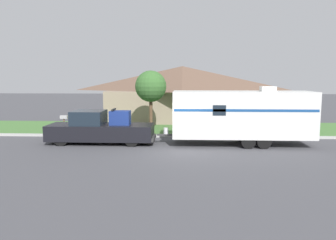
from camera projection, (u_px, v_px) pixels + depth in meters
The scene contains 8 objects.
ground_plane at pixel (177, 150), 17.38m from camera, with size 120.00×120.00×0.00m, color #47474C.
curb_strip at pixel (178, 136), 21.08m from camera, with size 80.00×0.30×0.14m.
lawn_strip at pixel (179, 128), 24.70m from camera, with size 80.00×7.00×0.03m.
house_across_street at pixel (182, 92), 29.50m from camera, with size 13.81×7.42×4.83m.
pickup_truck at pixel (100, 129), 19.10m from camera, with size 6.20×1.98×2.03m.
travel_trailer at pixel (242, 114), 18.58m from camera, with size 8.75×2.41×3.34m.
mailbox at pixel (64, 120), 22.00m from camera, with size 0.48×0.20×1.30m.
tree_in_yard at pixel (151, 87), 22.59m from camera, with size 2.17×2.17×4.31m.
Camera 1 is at (0.36, -17.02, 3.84)m, focal length 35.00 mm.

